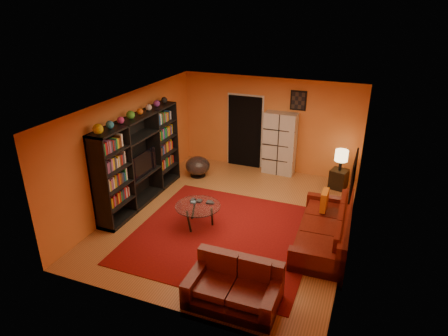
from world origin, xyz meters
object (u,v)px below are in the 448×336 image
at_px(coffee_table, 198,208).
at_px(storage_cabinet, 280,144).
at_px(loveseat, 235,285).
at_px(bowl_chair, 198,166).
at_px(table_lamp, 341,156).
at_px(side_table, 339,179).
at_px(sofa, 328,230).
at_px(entertainment_unit, 140,160).
at_px(tv, 140,164).

height_order(coffee_table, storage_cabinet, storage_cabinet).
xyz_separation_m(loveseat, bowl_chair, (-2.62, 4.20, 0.01)).
height_order(bowl_chair, table_lamp, table_lamp).
bearing_deg(side_table, sofa, -87.78).
xyz_separation_m(loveseat, coffee_table, (-1.51, 1.85, 0.16)).
xyz_separation_m(bowl_chair, table_lamp, (3.68, 0.65, 0.59)).
distance_m(bowl_chair, side_table, 3.74).
height_order(entertainment_unit, tv, entertainment_unit).
bearing_deg(table_lamp, side_table, 0.00).
relative_size(tv, sofa, 0.40).
bearing_deg(coffee_table, storage_cabinet, 75.03).
xyz_separation_m(coffee_table, bowl_chair, (-1.10, 2.34, -0.15)).
relative_size(loveseat, bowl_chair, 2.22).
xyz_separation_m(tv, table_lamp, (4.27, 2.50, -0.12)).
bearing_deg(side_table, coffee_table, -130.73).
bearing_deg(loveseat, entertainment_unit, 52.88).
height_order(entertainment_unit, side_table, entertainment_unit).
bearing_deg(coffee_table, entertainment_unit, 162.00).
relative_size(entertainment_unit, tv, 3.09).
bearing_deg(entertainment_unit, loveseat, -36.62).
xyz_separation_m(loveseat, storage_cabinet, (-0.61, 5.22, 0.58)).
distance_m(tv, loveseat, 4.03).
height_order(tv, coffee_table, tv).
relative_size(tv, side_table, 1.94).
bearing_deg(side_table, tv, -149.62).
xyz_separation_m(coffee_table, side_table, (2.58, 2.99, -0.19)).
height_order(coffee_table, side_table, side_table).
distance_m(sofa, loveseat, 2.53).
bearing_deg(table_lamp, coffee_table, -130.73).
distance_m(loveseat, coffee_table, 2.40).
xyz_separation_m(entertainment_unit, loveseat, (3.25, -2.42, -0.76)).
relative_size(tv, storage_cabinet, 0.56).
bearing_deg(bowl_chair, table_lamp, 9.99).
height_order(tv, side_table, tv).
xyz_separation_m(side_table, table_lamp, (0.00, 0.00, 0.63)).
distance_m(sofa, side_table, 2.60).
bearing_deg(sofa, loveseat, -119.48).
distance_m(storage_cabinet, table_lamp, 1.72).
height_order(entertainment_unit, coffee_table, entertainment_unit).
xyz_separation_m(sofa, bowl_chair, (-3.78, 1.95, 0.01)).
relative_size(loveseat, side_table, 2.96).
bearing_deg(coffee_table, side_table, 49.27).
bearing_deg(loveseat, bowl_chair, 31.43).
bearing_deg(tv, side_table, -59.62).
distance_m(loveseat, table_lamp, 5.00).
xyz_separation_m(coffee_table, table_lamp, (2.58, 2.99, 0.44)).
height_order(sofa, coffee_table, sofa).
distance_m(loveseat, side_table, 4.96).
xyz_separation_m(entertainment_unit, tv, (0.05, -0.07, -0.05)).
bearing_deg(storage_cabinet, loveseat, -81.29).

